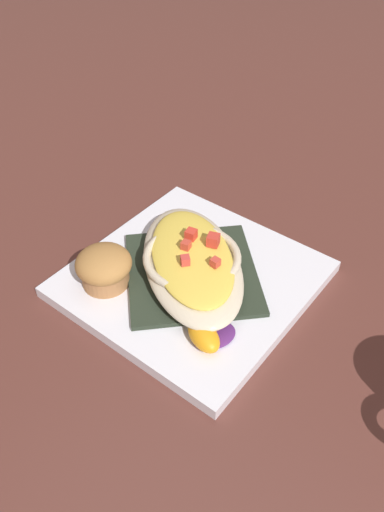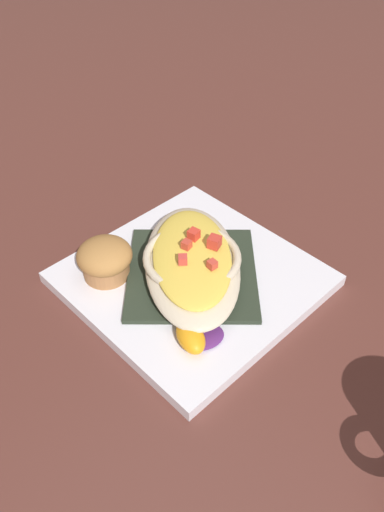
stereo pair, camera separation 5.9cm
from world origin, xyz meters
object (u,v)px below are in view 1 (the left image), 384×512
Objects in this scene: gratin_dish at (192,260)px; orange_garnish at (207,336)px; square_plate at (192,279)px; muffin at (104,267)px.

orange_garnish is (0.07, 0.07, -0.02)m from gratin_dish.
square_plate is 0.10m from orange_garnish.
muffin is at bearing -49.88° from square_plate.
orange_garnish is at bearing 86.51° from muffin.
orange_garnish is at bearing 42.00° from gratin_dish.
gratin_dish is 3.48× the size of muffin.
square_plate is 0.03m from gratin_dish.
gratin_dish is at bearing 130.13° from muffin.
gratin_dish is 3.49× the size of orange_garnish.
muffin is (0.07, -0.08, 0.03)m from square_plate.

